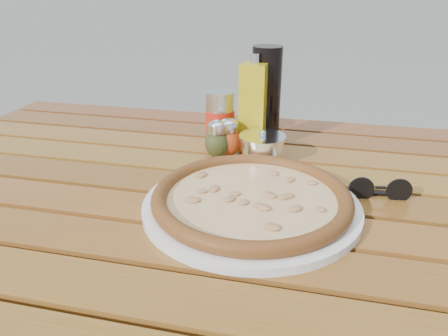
% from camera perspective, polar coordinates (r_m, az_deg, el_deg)
% --- Properties ---
extents(table, '(1.40, 0.90, 0.75)m').
position_cam_1_polar(table, '(0.84, -0.32, -7.14)').
color(table, '#34190B').
rests_on(table, ground).
extents(plate, '(0.43, 0.43, 0.01)m').
position_cam_1_polar(plate, '(0.73, 3.58, -4.96)').
color(plate, white).
rests_on(plate, table).
extents(pizza, '(0.33, 0.33, 0.03)m').
position_cam_1_polar(pizza, '(0.72, 3.62, -3.87)').
color(pizza, '#FFE9B6').
rests_on(pizza, plate).
extents(pepper_shaker, '(0.06, 0.06, 0.08)m').
position_cam_1_polar(pepper_shaker, '(0.94, 0.60, 3.99)').
color(pepper_shaker, '#BF3E15').
rests_on(pepper_shaker, table).
extents(oregano_shaker, '(0.06, 0.06, 0.08)m').
position_cam_1_polar(oregano_shaker, '(0.93, -0.88, 3.73)').
color(oregano_shaker, '#3F451B').
rests_on(oregano_shaker, table).
extents(dark_bottle, '(0.09, 0.09, 0.22)m').
position_cam_1_polar(dark_bottle, '(0.99, 5.49, 9.27)').
color(dark_bottle, black).
rests_on(dark_bottle, table).
extents(soda_can, '(0.08, 0.08, 0.12)m').
position_cam_1_polar(soda_can, '(1.01, -0.51, 6.58)').
color(soda_can, silver).
rests_on(soda_can, table).
extents(olive_oil_cruet, '(0.06, 0.06, 0.21)m').
position_cam_1_polar(olive_oil_cruet, '(0.96, 3.89, 8.06)').
color(olive_oil_cruet, '#AD9912').
rests_on(olive_oil_cruet, table).
extents(parmesan_tin, '(0.12, 0.12, 0.07)m').
position_cam_1_polar(parmesan_tin, '(0.90, 4.99, 2.53)').
color(parmesan_tin, white).
rests_on(parmesan_tin, table).
extents(sunglasses, '(0.11, 0.04, 0.04)m').
position_cam_1_polar(sunglasses, '(0.81, 19.66, -2.76)').
color(sunglasses, black).
rests_on(sunglasses, table).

